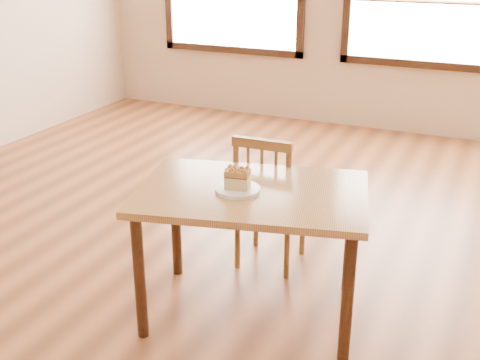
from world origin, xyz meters
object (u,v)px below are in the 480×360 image
object	(u,v)px
cafe_chair_main	(269,199)
cake_slice	(237,177)
cafe_table_main	(252,207)
plate	(238,190)

from	to	relation	value
cafe_chair_main	cake_slice	distance (m)	0.70
cafe_table_main	cafe_chair_main	world-z (taller)	cafe_chair_main
cafe_table_main	plate	world-z (taller)	plate
cafe_table_main	plate	distance (m)	0.13
plate	cake_slice	bearing A→B (deg)	-163.26
cafe_chair_main	cake_slice	bearing A→B (deg)	93.07
cafe_chair_main	plate	world-z (taller)	cafe_chair_main
cafe_table_main	cafe_chair_main	distance (m)	0.59
cafe_table_main	cafe_chair_main	bearing A→B (deg)	88.22
cafe_table_main	plate	xyz separation A→B (m)	(-0.06, -0.05, 0.11)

